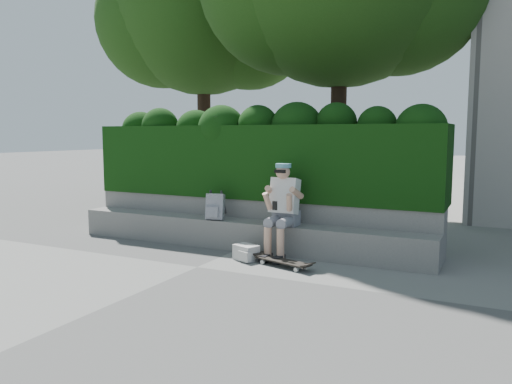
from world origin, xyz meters
The scene contains 9 objects.
ground centered at (0.00, 0.00, 0.00)m, with size 80.00×80.00×0.00m, color slate.
bench_ledge centered at (0.00, 1.25, 0.23)m, with size 6.00×0.45×0.45m, color gray.
planter_wall centered at (0.00, 1.73, 0.38)m, with size 6.00×0.50×0.75m, color gray.
hedge centered at (0.00, 1.95, 1.35)m, with size 6.00×1.00×1.20m, color black.
tree_right centered at (-4.05, 6.63, 5.39)m, with size 4.98×4.98×7.89m.
person centered at (0.81, 1.07, 0.75)m, with size 0.40×0.76×1.38m.
skateboard centered at (1.04, 0.54, 0.07)m, with size 0.87×0.44×0.09m.
backpack_plaid centered at (-0.40, 1.15, 0.65)m, with size 0.28×0.15×0.41m, color #B1B2B7.
backpack_ground centered at (0.42, 0.65, 0.11)m, with size 0.34×0.24×0.22m, color beige.
Camera 1 is at (3.67, -5.59, 1.80)m, focal length 35.00 mm.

